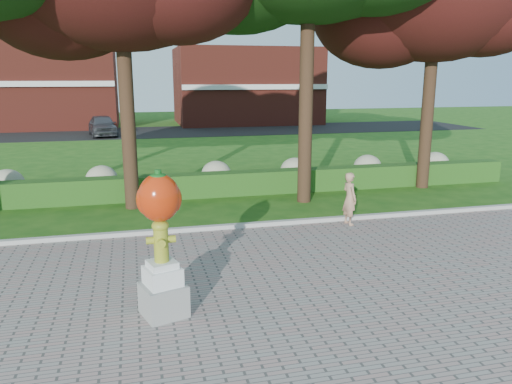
{
  "coord_description": "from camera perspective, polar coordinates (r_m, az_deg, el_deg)",
  "views": [
    {
      "loc": [
        -1.87,
        -9.65,
        4.03
      ],
      "look_at": [
        0.76,
        1.0,
        1.48
      ],
      "focal_mm": 35.0,
      "sensor_mm": 36.0,
      "label": 1
    }
  ],
  "objects": [
    {
      "name": "street",
      "position": [
        37.91,
        -11.05,
        6.76
      ],
      "size": [
        50.0,
        8.0,
        0.02
      ],
      "primitive_type": "cube",
      "color": "black",
      "rests_on": "ground"
    },
    {
      "name": "walkway",
      "position": [
        7.18,
        3.96,
        -20.95
      ],
      "size": [
        40.0,
        14.0,
        0.04
      ],
      "primitive_type": "cube",
      "color": "gray",
      "rests_on": "ground"
    },
    {
      "name": "woman",
      "position": [
        13.88,
        10.64,
        -0.74
      ],
      "size": [
        0.42,
        0.58,
        1.46
      ],
      "primitive_type": "imported",
      "rotation": [
        0.0,
        0.0,
        1.71
      ],
      "color": "tan",
      "rests_on": "walkway"
    },
    {
      "name": "building_left",
      "position": [
        44.4,
        -24.94,
        11.21
      ],
      "size": [
        14.0,
        8.0,
        7.0
      ],
      "primitive_type": "cube",
      "color": "maroon",
      "rests_on": "ground"
    },
    {
      "name": "lawn_hedge",
      "position": [
        17.14,
        -7.3,
        0.74
      ],
      "size": [
        24.0,
        0.7,
        0.8
      ],
      "primitive_type": "cube",
      "color": "#1F4814",
      "rests_on": "ground"
    },
    {
      "name": "parked_car",
      "position": [
        36.25,
        -17.15,
        7.3
      ],
      "size": [
        2.31,
        4.43,
        1.44
      ],
      "primitive_type": "imported",
      "rotation": [
        0.0,
        0.0,
        0.15
      ],
      "color": "#3D3E44",
      "rests_on": "street"
    },
    {
      "name": "ground",
      "position": [
        10.62,
        -2.72,
        -9.24
      ],
      "size": [
        100.0,
        100.0,
        0.0
      ],
      "primitive_type": "plane",
      "color": "#1E4F13",
      "rests_on": "ground"
    },
    {
      "name": "curb",
      "position": [
        13.38,
        -5.23,
        -4.17
      ],
      "size": [
        40.0,
        0.18,
        0.15
      ],
      "primitive_type": "cube",
      "color": "#ADADA5",
      "rests_on": "ground"
    },
    {
      "name": "building_right",
      "position": [
        44.76,
        -1.16,
        12.02
      ],
      "size": [
        12.0,
        8.0,
        6.4
      ],
      "primitive_type": "cube",
      "color": "maroon",
      "rests_on": "ground"
    },
    {
      "name": "hydrant_sculpture",
      "position": [
        8.46,
        -10.81,
        -5.44
      ],
      "size": [
        0.86,
        0.86,
        2.53
      ],
      "rotation": [
        0.0,
        0.0,
        0.31
      ],
      "color": "gray",
      "rests_on": "walkway"
    },
    {
      "name": "hydrangea_row",
      "position": [
        18.15,
        -5.89,
        1.95
      ],
      "size": [
        20.1,
        1.1,
        0.99
      ],
      "color": "tan",
      "rests_on": "ground"
    }
  ]
}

